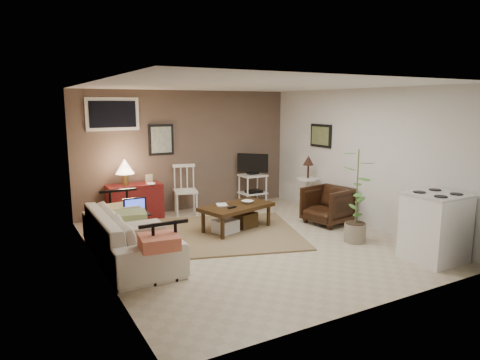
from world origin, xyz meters
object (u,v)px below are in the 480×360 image
armchair (328,204)px  potted_plant (357,193)px  tv_stand (253,178)px  sofa (129,226)px  side_table (308,177)px  coffee_table (236,216)px  spindle_chair (185,191)px  stove (435,227)px  red_console (134,198)px

armchair → potted_plant: (-0.31, -1.02, 0.42)m
tv_stand → potted_plant: potted_plant is taller
sofa → potted_plant: bearing=-107.7°
side_table → potted_plant: 1.96m
coffee_table → spindle_chair: spindle_chair is taller
spindle_chair → stove: size_ratio=1.01×
coffee_table → sofa: bearing=-168.5°
spindle_chair → tv_stand: tv_stand is taller
tv_stand → stove: tv_stand is taller
side_table → spindle_chair: bearing=154.8°
coffee_table → sofa: 1.97m
red_console → tv_stand: bearing=-2.3°
coffee_table → red_console: bearing=129.9°
sofa → stove: (3.64, -2.16, 0.03)m
coffee_table → red_console: (-1.32, 1.58, 0.13)m
potted_plant → coffee_table: bearing=133.0°
red_console → stove: size_ratio=1.20×
spindle_chair → tv_stand: 1.54m
potted_plant → stove: 1.22m
sofa → potted_plant: size_ratio=1.54×
sofa → armchair: (3.57, -0.02, -0.07)m
coffee_table → spindle_chair: 1.53m
side_table → tv_stand: bearing=122.9°
armchair → potted_plant: bearing=-26.5°
spindle_chair → stove: bearing=-63.2°
sofa → armchair: size_ratio=3.07×
coffee_table → sofa: size_ratio=0.60×
coffee_table → side_table: side_table is taller
side_table → stove: (-0.16, -3.01, -0.23)m
tv_stand → side_table: 1.22m
armchair → sofa: bearing=-99.9°
red_console → armchair: red_console is taller
spindle_chair → armchair: (1.97, -1.90, -0.08)m
coffee_table → potted_plant: bearing=-47.0°
tv_stand → armchair: tv_stand is taller
coffee_table → tv_stand: 1.93m
coffee_table → spindle_chair: bearing=102.3°
coffee_table → red_console: 2.06m
sofa → stove: stove is taller
stove → potted_plant: bearing=108.6°
coffee_table → sofa: sofa is taller
coffee_table → armchair: size_ratio=1.85×
armchair → red_console: bearing=-133.4°
tv_stand → potted_plant: 2.92m
red_console → potted_plant: (2.65, -3.01, 0.39)m
red_console → coffee_table: bearing=-50.1°
side_table → armchair: (-0.22, -0.87, -0.33)m
tv_stand → armchair: 1.95m
coffee_table → tv_stand: bearing=50.8°
red_console → spindle_chair: red_console is taller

